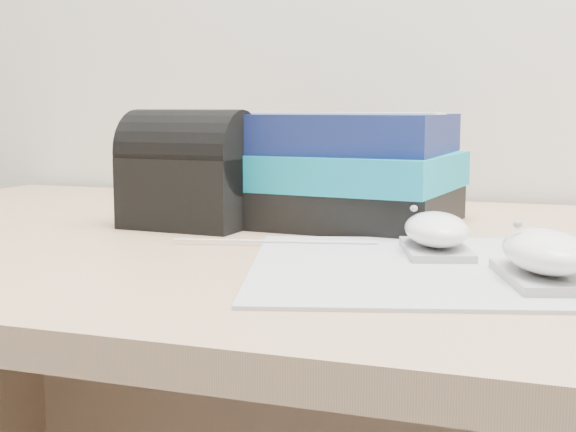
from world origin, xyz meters
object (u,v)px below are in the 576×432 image
(mouse_rear, at_px, (436,233))
(book_stack, at_px, (338,169))
(mouse_front, at_px, (545,256))
(pouch, at_px, (189,170))

(mouse_rear, bearing_deg, book_stack, 129.11)
(book_stack, bearing_deg, mouse_rear, -50.89)
(mouse_rear, xyz_separation_m, book_stack, (-0.15, 0.18, 0.04))
(mouse_rear, bearing_deg, mouse_front, -43.38)
(pouch, bearing_deg, mouse_front, -24.66)
(mouse_rear, relative_size, book_stack, 0.41)
(book_stack, relative_size, pouch, 1.94)
(book_stack, bearing_deg, pouch, -149.21)
(mouse_rear, height_order, pouch, pouch)
(mouse_rear, xyz_separation_m, mouse_front, (0.10, -0.10, 0.00))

